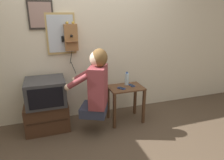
{
  "coord_description": "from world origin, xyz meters",
  "views": [
    {
      "loc": [
        -0.72,
        -1.93,
        1.71
      ],
      "look_at": [
        0.16,
        0.74,
        0.75
      ],
      "focal_mm": 32.0,
      "sensor_mm": 36.0,
      "label": 1
    }
  ],
  "objects_px": {
    "person": "(96,84)",
    "wall_phone_antique": "(71,37)",
    "framed_picture": "(41,15)",
    "wall_mirror": "(61,34)",
    "cell_phone_held": "(121,88)",
    "water_bottle": "(127,79)",
    "television": "(46,92)",
    "cell_phone_spare": "(132,85)"
  },
  "relations": [
    {
      "from": "person",
      "to": "water_bottle",
      "type": "height_order",
      "value": "person"
    },
    {
      "from": "framed_picture",
      "to": "cell_phone_held",
      "type": "distance_m",
      "value": 1.58
    },
    {
      "from": "television",
      "to": "cell_phone_held",
      "type": "height_order",
      "value": "television"
    },
    {
      "from": "person",
      "to": "cell_phone_held",
      "type": "height_order",
      "value": "person"
    },
    {
      "from": "water_bottle",
      "to": "person",
      "type": "bearing_deg",
      "value": -155.49
    },
    {
      "from": "framed_picture",
      "to": "water_bottle",
      "type": "bearing_deg",
      "value": -15.68
    },
    {
      "from": "person",
      "to": "wall_phone_antique",
      "type": "relative_size",
      "value": 1.2
    },
    {
      "from": "television",
      "to": "framed_picture",
      "type": "height_order",
      "value": "framed_picture"
    },
    {
      "from": "person",
      "to": "wall_mirror",
      "type": "height_order",
      "value": "wall_mirror"
    },
    {
      "from": "wall_phone_antique",
      "to": "cell_phone_held",
      "type": "bearing_deg",
      "value": -32.67
    },
    {
      "from": "person",
      "to": "wall_phone_antique",
      "type": "bearing_deg",
      "value": 49.09
    },
    {
      "from": "cell_phone_held",
      "to": "framed_picture",
      "type": "bearing_deg",
      "value": 120.02
    },
    {
      "from": "framed_picture",
      "to": "wall_mirror",
      "type": "height_order",
      "value": "framed_picture"
    },
    {
      "from": "cell_phone_spare",
      "to": "cell_phone_held",
      "type": "bearing_deg",
      "value": -167.96
    },
    {
      "from": "cell_phone_held",
      "to": "cell_phone_spare",
      "type": "bearing_deg",
      "value": -18.01
    },
    {
      "from": "wall_phone_antique",
      "to": "cell_phone_held",
      "type": "relative_size",
      "value": 5.95
    },
    {
      "from": "television",
      "to": "wall_phone_antique",
      "type": "height_order",
      "value": "wall_phone_antique"
    },
    {
      "from": "television",
      "to": "wall_mirror",
      "type": "xyz_separation_m",
      "value": [
        0.3,
        0.28,
        0.79
      ]
    },
    {
      "from": "television",
      "to": "framed_picture",
      "type": "bearing_deg",
      "value": 81.47
    },
    {
      "from": "wall_phone_antique",
      "to": "person",
      "type": "bearing_deg",
      "value": -66.21
    },
    {
      "from": "cell_phone_spare",
      "to": "water_bottle",
      "type": "bearing_deg",
      "value": 126.53
    },
    {
      "from": "wall_mirror",
      "to": "cell_phone_spare",
      "type": "relative_size",
      "value": 4.69
    },
    {
      "from": "television",
      "to": "wall_mirror",
      "type": "height_order",
      "value": "wall_mirror"
    },
    {
      "from": "cell_phone_held",
      "to": "wall_phone_antique",
      "type": "bearing_deg",
      "value": 111.21
    },
    {
      "from": "framed_picture",
      "to": "cell_phone_spare",
      "type": "relative_size",
      "value": 3.1
    },
    {
      "from": "wall_mirror",
      "to": "water_bottle",
      "type": "height_order",
      "value": "wall_mirror"
    },
    {
      "from": "person",
      "to": "television",
      "type": "bearing_deg",
      "value": 90.59
    },
    {
      "from": "television",
      "to": "wall_phone_antique",
      "type": "distance_m",
      "value": 0.89
    },
    {
      "from": "person",
      "to": "wall_mirror",
      "type": "xyz_separation_m",
      "value": [
        -0.38,
        0.59,
        0.65
      ]
    },
    {
      "from": "framed_picture",
      "to": "cell_phone_held",
      "type": "height_order",
      "value": "framed_picture"
    },
    {
      "from": "person",
      "to": "framed_picture",
      "type": "height_order",
      "value": "framed_picture"
    },
    {
      "from": "cell_phone_spare",
      "to": "wall_phone_antique",
      "type": "bearing_deg",
      "value": 151.37
    },
    {
      "from": "television",
      "to": "cell_phone_spare",
      "type": "xyz_separation_m",
      "value": [
        1.31,
        -0.12,
        -0.01
      ]
    },
    {
      "from": "water_bottle",
      "to": "wall_mirror",
      "type": "bearing_deg",
      "value": 160.5
    },
    {
      "from": "cell_phone_held",
      "to": "cell_phone_spare",
      "type": "xyz_separation_m",
      "value": [
        0.2,
        0.07,
        0.0
      ]
    },
    {
      "from": "framed_picture",
      "to": "cell_phone_held",
      "type": "bearing_deg",
      "value": -23.87
    },
    {
      "from": "person",
      "to": "cell_phone_spare",
      "type": "height_order",
      "value": "person"
    },
    {
      "from": "person",
      "to": "wall_phone_antique",
      "type": "height_order",
      "value": "wall_phone_antique"
    },
    {
      "from": "wall_phone_antique",
      "to": "cell_phone_spare",
      "type": "bearing_deg",
      "value": -22.57
    },
    {
      "from": "wall_phone_antique",
      "to": "framed_picture",
      "type": "distance_m",
      "value": 0.51
    },
    {
      "from": "cell_phone_spare",
      "to": "water_bottle",
      "type": "distance_m",
      "value": 0.13
    },
    {
      "from": "wall_mirror",
      "to": "water_bottle",
      "type": "distance_m",
      "value": 1.23
    }
  ]
}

